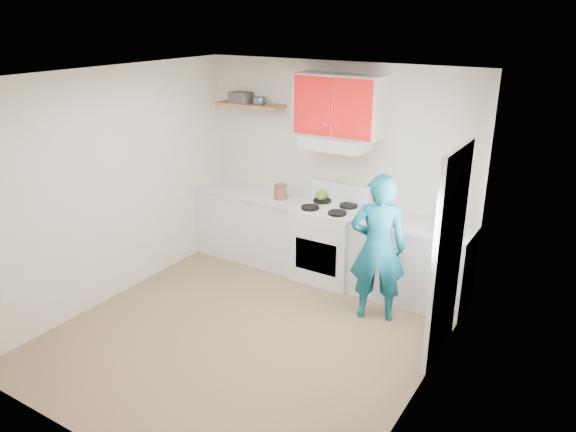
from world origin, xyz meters
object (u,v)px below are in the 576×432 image
Objects in this scene: stove at (328,243)px; person at (378,248)px; tin at (259,101)px; kettle at (321,195)px; crock at (281,193)px.

stove is 0.57× the size of person.
kettle is at bearing 2.81° from tin.
tin is 2.46m from person.
kettle is 0.51m from crock.
kettle is (0.89, 0.04, -1.09)m from tin.
crock reaches higher than stove.
crock is at bearing -158.98° from kettle.
tin is at bearing 179.24° from kettle.
person reaches higher than kettle.
stove is 1.10m from person.
tin is at bearing -42.56° from person.
kettle is at bearing 138.16° from stove.
tin is 1.41m from kettle.
stove is 4.55× the size of crock.
tin reaches higher than crock.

